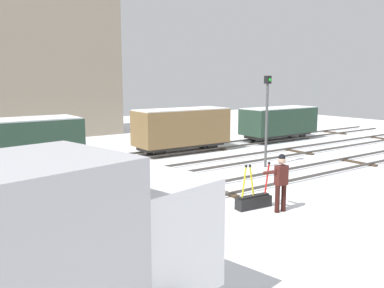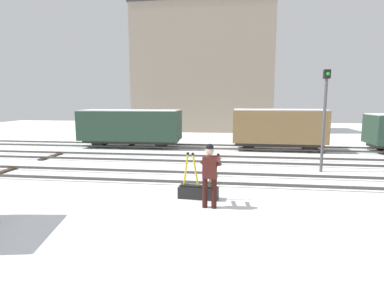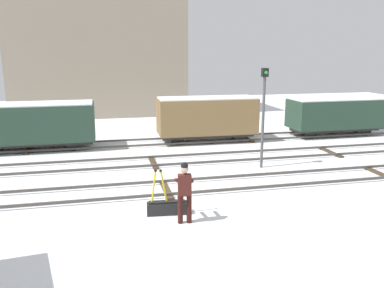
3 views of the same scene
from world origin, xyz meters
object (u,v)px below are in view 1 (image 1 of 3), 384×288
object	(u,v)px
rail_worker	(280,179)
delivery_truck	(38,256)
switch_lever_frame	(254,200)
signal_post	(267,112)
freight_car_mid_siding	(182,128)
freight_car_back_track	(279,121)
freight_car_near_switch	(6,143)

from	to	relation	value
rail_worker	delivery_truck	distance (m)	8.53
switch_lever_frame	signal_post	xyz separation A→B (m)	(4.79, 4.13, 2.32)
freight_car_mid_siding	freight_car_back_track	xyz separation A→B (m)	(7.88, -0.00, -0.12)
signal_post	freight_car_near_switch	world-z (taller)	signal_post
freight_car_mid_siding	freight_car_near_switch	world-z (taller)	freight_car_mid_siding
delivery_truck	rail_worker	bearing A→B (deg)	7.99
freight_car_mid_siding	signal_post	bearing A→B (deg)	-78.57
rail_worker	freight_car_mid_siding	size ratio (longest dim) A/B	0.34
freight_car_near_switch	freight_car_back_track	size ratio (longest dim) A/B	1.15
delivery_truck	freight_car_back_track	distance (m)	23.37
switch_lever_frame	rail_worker	world-z (taller)	rail_worker
switch_lever_frame	signal_post	distance (m)	6.74
freight_car_near_switch	delivery_truck	bearing A→B (deg)	-100.25
delivery_truck	switch_lever_frame	bearing A→B (deg)	13.67
delivery_truck	signal_post	xyz separation A→B (m)	(12.41, 7.70, 0.88)
freight_car_near_switch	signal_post	bearing A→B (deg)	-29.00
delivery_truck	freight_car_back_track	world-z (taller)	delivery_truck
signal_post	freight_car_back_track	xyz separation A→B (m)	(6.88, 5.49, -1.28)
rail_worker	freight_car_back_track	distance (m)	15.32
delivery_truck	signal_post	bearing A→B (deg)	20.40
switch_lever_frame	freight_car_back_track	bearing A→B (deg)	44.78
freight_car_back_track	delivery_truck	bearing A→B (deg)	-146.18
delivery_truck	freight_car_back_track	bearing A→B (deg)	22.95
delivery_truck	freight_car_back_track	xyz separation A→B (m)	(19.29, 13.20, -0.40)
delivery_truck	freight_car_mid_siding	bearing A→B (deg)	37.73
rail_worker	freight_car_near_switch	size ratio (longest dim) A/B	0.29
switch_lever_frame	freight_car_mid_siding	xyz separation A→B (m)	(3.79, 9.63, 1.16)
signal_post	freight_car_back_track	world-z (taller)	signal_post
freight_car_back_track	switch_lever_frame	bearing A→B (deg)	-141.04
switch_lever_frame	delivery_truck	distance (m)	8.54
switch_lever_frame	delivery_truck	bearing A→B (deg)	-149.64
freight_car_near_switch	freight_car_back_track	xyz separation A→B (m)	(17.04, 0.00, -0.09)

